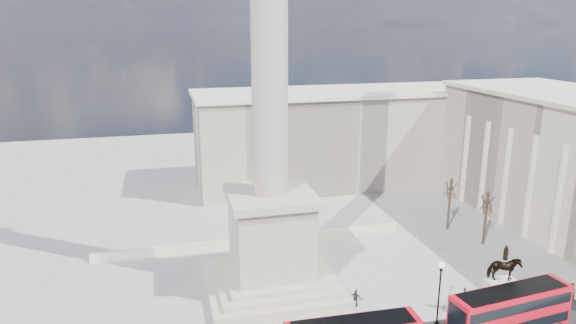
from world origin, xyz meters
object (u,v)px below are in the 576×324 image
(equestrian_statue, at_px, (501,294))
(pedestrian_walking, at_px, (465,295))
(victorian_lamp, at_px, (439,290))
(pedestrian_standing, at_px, (571,292))
(red_bus_c, at_px, (510,312))
(pedestrian_crossing, at_px, (356,298))
(nelsons_column, at_px, (270,173))

(equestrian_statue, distance_m, pedestrian_walking, 4.14)
(victorian_lamp, xyz_separation_m, pedestrian_standing, (16.05, 1.10, -3.00))
(red_bus_c, distance_m, equestrian_statue, 3.12)
(pedestrian_standing, bearing_deg, red_bus_c, 8.79)
(pedestrian_walking, relative_size, pedestrian_crossing, 0.93)
(equestrian_statue, height_order, pedestrian_crossing, equestrian_statue)
(pedestrian_walking, bearing_deg, pedestrian_crossing, 137.31)
(nelsons_column, relative_size, pedestrian_crossing, 27.74)
(pedestrian_walking, distance_m, pedestrian_standing, 11.17)
(victorian_lamp, bearing_deg, pedestrian_walking, 33.14)
(equestrian_statue, distance_m, pedestrian_crossing, 13.94)
(equestrian_statue, height_order, pedestrian_walking, equestrian_statue)
(nelsons_column, distance_m, equestrian_statue, 25.39)
(red_bus_c, relative_size, pedestrian_standing, 6.32)
(nelsons_column, relative_size, victorian_lamp, 7.43)
(pedestrian_crossing, bearing_deg, red_bus_c, -172.45)
(nelsons_column, relative_size, pedestrian_walking, 29.93)
(nelsons_column, height_order, pedestrian_walking, nelsons_column)
(nelsons_column, bearing_deg, pedestrian_walking, -23.77)
(equestrian_statue, bearing_deg, victorian_lamp, 179.65)
(victorian_lamp, relative_size, equestrian_statue, 0.87)
(victorian_lamp, bearing_deg, red_bus_c, -27.94)
(red_bus_c, xyz_separation_m, pedestrian_standing, (10.48, 4.05, -1.56))
(pedestrian_standing, bearing_deg, equestrian_statue, -5.40)
(victorian_lamp, bearing_deg, pedestrian_crossing, 137.98)
(red_bus_c, xyz_separation_m, pedestrian_walking, (-0.46, 6.29, -1.67))
(red_bus_c, bearing_deg, pedestrian_crossing, 137.59)
(victorian_lamp, distance_m, equestrian_statue, 6.81)
(victorian_lamp, height_order, pedestrian_standing, victorian_lamp)
(pedestrian_standing, height_order, pedestrian_crossing, pedestrian_standing)
(nelsons_column, xyz_separation_m, pedestrian_crossing, (7.43, -6.08, -12.02))
(victorian_lamp, height_order, equestrian_statue, equestrian_statue)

